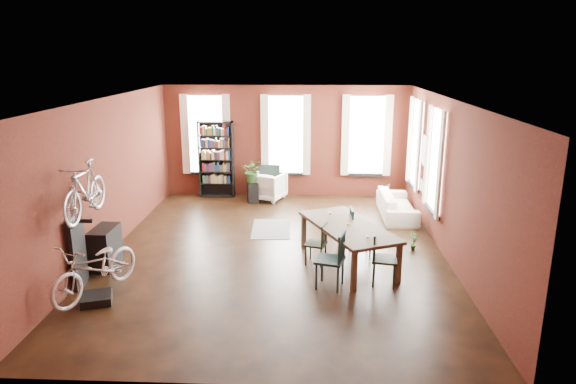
# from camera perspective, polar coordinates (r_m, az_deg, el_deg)

# --- Properties ---
(room) EXTENTS (9.00, 9.04, 3.22)m
(room) POSITION_cam_1_polar(r_m,az_deg,el_deg) (10.92, 0.09, 4.98)
(room) COLOR black
(room) RESTS_ON ground
(dining_table) EXTENTS (1.98, 2.64, 0.82)m
(dining_table) POSITION_cam_1_polar(r_m,az_deg,el_deg) (10.26, 6.61, -5.85)
(dining_table) COLOR brown
(dining_table) RESTS_ON ground
(dining_chair_a) EXTENTS (0.59, 0.59, 1.04)m
(dining_chair_a) POSITION_cam_1_polar(r_m,az_deg,el_deg) (9.23, 4.68, -7.52)
(dining_chair_a) COLOR #173233
(dining_chair_a) RESTS_ON ground
(dining_chair_b) EXTENTS (0.49, 0.49, 0.84)m
(dining_chair_b) POSITION_cam_1_polar(r_m,az_deg,el_deg) (10.23, 3.11, -5.76)
(dining_chair_b) COLOR black
(dining_chair_b) RESTS_ON ground
(dining_chair_c) EXTENTS (0.51, 0.51, 0.97)m
(dining_chair_c) POSITION_cam_1_polar(r_m,az_deg,el_deg) (9.49, 10.69, -7.33)
(dining_chair_c) COLOR black
(dining_chair_c) RESTS_ON ground
(dining_chair_d) EXTENTS (0.48, 0.48, 0.98)m
(dining_chair_d) POSITION_cam_1_polar(r_m,az_deg,el_deg) (10.78, 8.06, -4.38)
(dining_chair_d) COLOR #183436
(dining_chair_d) RESTS_ON ground
(bookshelf) EXTENTS (1.00, 0.32, 2.20)m
(bookshelf) POSITION_cam_1_polar(r_m,az_deg,el_deg) (14.97, -7.95, 3.62)
(bookshelf) COLOR black
(bookshelf) RESTS_ON ground
(white_armchair) EXTENTS (1.10, 1.07, 0.88)m
(white_armchair) POSITION_cam_1_polar(r_m,az_deg,el_deg) (14.63, -2.23, 0.83)
(white_armchair) COLOR white
(white_armchair) RESTS_ON ground
(cream_sofa) EXTENTS (0.61, 2.08, 0.81)m
(cream_sofa) POSITION_cam_1_polar(r_m,az_deg,el_deg) (13.43, 12.05, -0.98)
(cream_sofa) COLOR beige
(cream_sofa) RESTS_ON ground
(striped_rug) EXTENTS (0.95, 1.47, 0.01)m
(striped_rug) POSITION_cam_1_polar(r_m,az_deg,el_deg) (12.30, -1.88, -4.13)
(striped_rug) COLOR black
(striped_rug) RESTS_ON ground
(bike_trainer) EXTENTS (0.62, 0.62, 0.14)m
(bike_trainer) POSITION_cam_1_polar(r_m,az_deg,el_deg) (9.42, -20.51, -11.02)
(bike_trainer) COLOR black
(bike_trainer) RESTS_ON ground
(bike_wall_rack) EXTENTS (0.16, 0.60, 1.30)m
(bike_wall_rack) POSITION_cam_1_polar(r_m,az_deg,el_deg) (9.89, -22.31, -6.27)
(bike_wall_rack) COLOR black
(bike_wall_rack) RESTS_ON ground
(console_table) EXTENTS (0.40, 0.80, 0.80)m
(console_table) POSITION_cam_1_polar(r_m,az_deg,el_deg) (10.70, -19.62, -5.83)
(console_table) COLOR black
(console_table) RESTS_ON ground
(plant_stand) EXTENTS (0.35, 0.35, 0.57)m
(plant_stand) POSITION_cam_1_polar(r_m,az_deg,el_deg) (14.43, -3.93, -0.04)
(plant_stand) COLOR black
(plant_stand) RESTS_ON ground
(plant_by_sofa) EXTENTS (0.52, 0.67, 0.26)m
(plant_by_sofa) POSITION_cam_1_polar(r_m,az_deg,el_deg) (14.56, 10.66, -0.76)
(plant_by_sofa) COLOR #275622
(plant_by_sofa) RESTS_ON ground
(plant_small) EXTENTS (0.44, 0.43, 0.15)m
(plant_small) POSITION_cam_1_polar(r_m,az_deg,el_deg) (11.33, 13.72, -5.94)
(plant_small) COLOR #2C5C24
(plant_small) RESTS_ON ground
(bicycle_floor) EXTENTS (0.97, 1.14, 1.84)m
(bicycle_floor) POSITION_cam_1_polar(r_m,az_deg,el_deg) (9.05, -20.83, -5.32)
(bicycle_floor) COLOR beige
(bicycle_floor) RESTS_ON bike_trainer
(bicycle_hung) EXTENTS (0.47, 1.00, 1.66)m
(bicycle_hung) POSITION_cam_1_polar(r_m,az_deg,el_deg) (9.37, -21.83, 2.12)
(bicycle_hung) COLOR #A5A8AD
(bicycle_hung) RESTS_ON bike_wall_rack
(plant_on_stand) EXTENTS (0.63, 0.69, 0.52)m
(plant_on_stand) POSITION_cam_1_polar(r_m,az_deg,el_deg) (14.32, -3.96, 2.08)
(plant_on_stand) COLOR #2C5120
(plant_on_stand) RESTS_ON plant_stand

